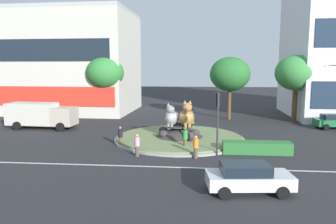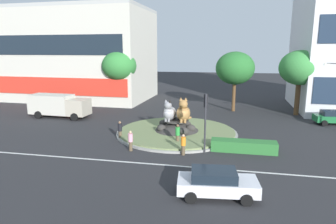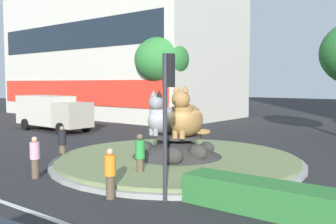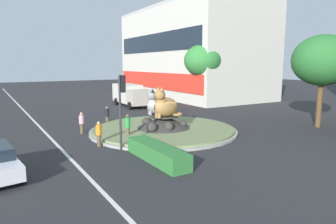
{
  "view_description": "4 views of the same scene",
  "coord_description": "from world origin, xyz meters",
  "px_view_note": "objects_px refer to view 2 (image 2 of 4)",
  "views": [
    {
      "loc": [
        1.66,
        -28.56,
        6.51
      ],
      "look_at": [
        -1.1,
        0.75,
        2.41
      ],
      "focal_mm": 34.63,
      "sensor_mm": 36.0,
      "label": 1
    },
    {
      "loc": [
        4.7,
        -27.37,
        7.98
      ],
      "look_at": [
        -0.97,
        0.5,
        1.98
      ],
      "focal_mm": 31.68,
      "sensor_mm": 36.0,
      "label": 2
    },
    {
      "loc": [
        10.28,
        -14.36,
        3.75
      ],
      "look_at": [
        -1.09,
        0.74,
        2.31
      ],
      "focal_mm": 40.65,
      "sensor_mm": 36.0,
      "label": 3
    },
    {
      "loc": [
        20.14,
        -12.1,
        5.33
      ],
      "look_at": [
        -1.0,
        1.05,
        1.36
      ],
      "focal_mm": 32.14,
      "sensor_mm": 36.0,
      "label": 4
    }
  ],
  "objects_px": {
    "pedestrian_green_shirt": "(178,134)",
    "delivery_box_truck": "(59,105)",
    "traffic_light_mast": "(205,112)",
    "third_tree_left": "(235,68)",
    "cat_statue_grey": "(169,113)",
    "pedestrian_pink_shirt": "(130,140)",
    "broadleaf_tree_behind_island": "(119,66)",
    "hatchback_near_shophouse": "(335,117)",
    "cat_statue_tabby": "(183,112)",
    "shophouse_block": "(67,54)",
    "pedestrian_orange_shirt": "(183,144)",
    "pedestrian_black_shirt": "(120,130)",
    "sedan_on_far_lane": "(216,182)",
    "second_tree_near_tower": "(300,68)"
  },
  "relations": [
    {
      "from": "pedestrian_green_shirt",
      "to": "delivery_box_truck",
      "type": "relative_size",
      "value": 0.24
    },
    {
      "from": "traffic_light_mast",
      "to": "third_tree_left",
      "type": "height_order",
      "value": "third_tree_left"
    },
    {
      "from": "cat_statue_grey",
      "to": "pedestrian_pink_shirt",
      "type": "distance_m",
      "value": 6.02
    },
    {
      "from": "cat_statue_grey",
      "to": "broadleaf_tree_behind_island",
      "type": "xyz_separation_m",
      "value": [
        -9.53,
        12.18,
        3.67
      ]
    },
    {
      "from": "traffic_light_mast",
      "to": "third_tree_left",
      "type": "xyz_separation_m",
      "value": [
        2.43,
        16.94,
        2.35
      ]
    },
    {
      "from": "pedestrian_pink_shirt",
      "to": "hatchback_near_shophouse",
      "type": "bearing_deg",
      "value": -12.14
    },
    {
      "from": "traffic_light_mast",
      "to": "pedestrian_green_shirt",
      "type": "height_order",
      "value": "traffic_light_mast"
    },
    {
      "from": "broadleaf_tree_behind_island",
      "to": "third_tree_left",
      "type": "bearing_deg",
      "value": 0.48
    },
    {
      "from": "cat_statue_tabby",
      "to": "shophouse_block",
      "type": "distance_m",
      "value": 29.37
    },
    {
      "from": "traffic_light_mast",
      "to": "hatchback_near_shophouse",
      "type": "height_order",
      "value": "traffic_light_mast"
    },
    {
      "from": "third_tree_left",
      "to": "hatchback_near_shophouse",
      "type": "bearing_deg",
      "value": -25.82
    },
    {
      "from": "pedestrian_green_shirt",
      "to": "delivery_box_truck",
      "type": "height_order",
      "value": "delivery_box_truck"
    },
    {
      "from": "pedestrian_orange_shirt",
      "to": "shophouse_block",
      "type": "bearing_deg",
      "value": -65.32
    },
    {
      "from": "cat_statue_tabby",
      "to": "broadleaf_tree_behind_island",
      "type": "distance_m",
      "value": 16.79
    },
    {
      "from": "pedestrian_orange_shirt",
      "to": "pedestrian_pink_shirt",
      "type": "relative_size",
      "value": 1.0
    },
    {
      "from": "cat_statue_tabby",
      "to": "pedestrian_pink_shirt",
      "type": "bearing_deg",
      "value": -38.23
    },
    {
      "from": "pedestrian_black_shirt",
      "to": "hatchback_near_shophouse",
      "type": "relative_size",
      "value": 0.39
    },
    {
      "from": "hatchback_near_shophouse",
      "to": "broadleaf_tree_behind_island",
      "type": "bearing_deg",
      "value": 164.61
    },
    {
      "from": "traffic_light_mast",
      "to": "shophouse_block",
      "type": "height_order",
      "value": "shophouse_block"
    },
    {
      "from": "broadleaf_tree_behind_island",
      "to": "sedan_on_far_lane",
      "type": "xyz_separation_m",
      "value": [
        14.51,
        -23.92,
        -4.96
      ]
    },
    {
      "from": "cat_statue_tabby",
      "to": "hatchback_near_shophouse",
      "type": "xyz_separation_m",
      "value": [
        15.52,
        7.21,
        -1.39
      ]
    },
    {
      "from": "second_tree_near_tower",
      "to": "pedestrian_black_shirt",
      "type": "distance_m",
      "value": 23.35
    },
    {
      "from": "shophouse_block",
      "to": "second_tree_near_tower",
      "type": "height_order",
      "value": "shophouse_block"
    },
    {
      "from": "sedan_on_far_lane",
      "to": "hatchback_near_shophouse",
      "type": "bearing_deg",
      "value": 51.37
    },
    {
      "from": "traffic_light_mast",
      "to": "broadleaf_tree_behind_island",
      "type": "height_order",
      "value": "broadleaf_tree_behind_island"
    },
    {
      "from": "cat_statue_grey",
      "to": "pedestrian_orange_shirt",
      "type": "xyz_separation_m",
      "value": [
        2.2,
        -5.61,
        -1.23
      ]
    },
    {
      "from": "pedestrian_orange_shirt",
      "to": "sedan_on_far_lane",
      "type": "bearing_deg",
      "value": 95.21
    },
    {
      "from": "broadleaf_tree_behind_island",
      "to": "shophouse_block",
      "type": "bearing_deg",
      "value": 151.32
    },
    {
      "from": "second_tree_near_tower",
      "to": "delivery_box_truck",
      "type": "height_order",
      "value": "second_tree_near_tower"
    },
    {
      "from": "broadleaf_tree_behind_island",
      "to": "second_tree_near_tower",
      "type": "relative_size",
      "value": 0.99
    },
    {
      "from": "cat_statue_tabby",
      "to": "second_tree_near_tower",
      "type": "height_order",
      "value": "second_tree_near_tower"
    },
    {
      "from": "shophouse_block",
      "to": "third_tree_left",
      "type": "xyz_separation_m",
      "value": [
        27.09,
        -6.09,
        -1.58
      ]
    },
    {
      "from": "cat_statue_tabby",
      "to": "hatchback_near_shophouse",
      "type": "relative_size",
      "value": 0.56
    },
    {
      "from": "cat_statue_grey",
      "to": "sedan_on_far_lane",
      "type": "bearing_deg",
      "value": 33.04
    },
    {
      "from": "shophouse_block",
      "to": "delivery_box_truck",
      "type": "distance_m",
      "value": 16.63
    },
    {
      "from": "cat_statue_tabby",
      "to": "delivery_box_truck",
      "type": "xyz_separation_m",
      "value": [
        -15.69,
        4.3,
        -0.68
      ]
    },
    {
      "from": "third_tree_left",
      "to": "hatchback_near_shophouse",
      "type": "relative_size",
      "value": 1.78
    },
    {
      "from": "delivery_box_truck",
      "to": "hatchback_near_shophouse",
      "type": "bearing_deg",
      "value": 7.93
    },
    {
      "from": "hatchback_near_shophouse",
      "to": "cat_statue_tabby",
      "type": "bearing_deg",
      "value": -159.65
    },
    {
      "from": "second_tree_near_tower",
      "to": "pedestrian_orange_shirt",
      "type": "height_order",
      "value": "second_tree_near_tower"
    },
    {
      "from": "pedestrian_orange_shirt",
      "to": "pedestrian_pink_shirt",
      "type": "xyz_separation_m",
      "value": [
        -4.28,
        0.1,
        0.01
      ]
    },
    {
      "from": "pedestrian_orange_shirt",
      "to": "cat_statue_tabby",
      "type": "bearing_deg",
      "value": -100.68
    },
    {
      "from": "pedestrian_black_shirt",
      "to": "pedestrian_orange_shirt",
      "type": "height_order",
      "value": "pedestrian_black_shirt"
    },
    {
      "from": "shophouse_block",
      "to": "broadleaf_tree_behind_island",
      "type": "xyz_separation_m",
      "value": [
        11.37,
        -6.22,
        -1.44
      ]
    },
    {
      "from": "traffic_light_mast",
      "to": "third_tree_left",
      "type": "distance_m",
      "value": 17.27
    },
    {
      "from": "pedestrian_orange_shirt",
      "to": "sedan_on_far_lane",
      "type": "xyz_separation_m",
      "value": [
        2.78,
        -6.13,
        -0.06
      ]
    },
    {
      "from": "cat_statue_grey",
      "to": "third_tree_left",
      "type": "distance_m",
      "value": 14.23
    },
    {
      "from": "cat_statue_tabby",
      "to": "sedan_on_far_lane",
      "type": "xyz_separation_m",
      "value": [
        3.61,
        -11.67,
        -1.38
      ]
    },
    {
      "from": "cat_statue_grey",
      "to": "third_tree_left",
      "type": "bearing_deg",
      "value": 163.39
    },
    {
      "from": "cat_statue_grey",
      "to": "shophouse_block",
      "type": "relative_size",
      "value": 0.08
    }
  ]
}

